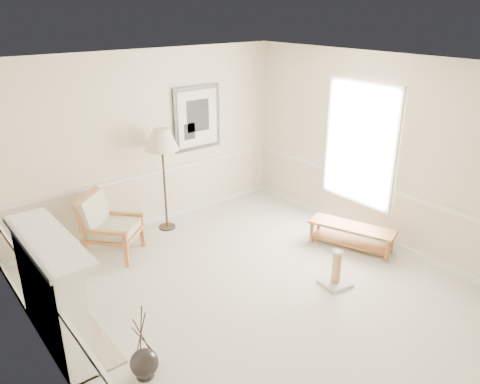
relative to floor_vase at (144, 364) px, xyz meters
name	(u,v)px	position (x,y,z in m)	size (l,w,h in m)	color
ground	(256,292)	(1.84, 0.44, -0.16)	(5.50, 5.50, 0.00)	silver
room	(262,154)	(1.98, 0.52, 1.71)	(5.04, 5.54, 2.92)	beige
fireplace	(53,295)	(-0.50, 1.04, 0.48)	(0.64, 1.64, 1.31)	white
floor_vase	(144,364)	(0.00, 0.00, 0.00)	(0.29, 0.29, 0.86)	black
armchair	(106,223)	(0.76, 2.61, 0.36)	(1.05, 1.05, 0.95)	#A97936
floor_lamp	(162,142)	(1.91, 2.84, 1.34)	(0.58, 0.58, 1.72)	black
bench	(351,233)	(3.80, 0.47, 0.09)	(0.82, 1.35, 0.37)	#A97936
scratching_post	(336,274)	(2.80, -0.09, 0.00)	(0.41, 0.41, 0.51)	beige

